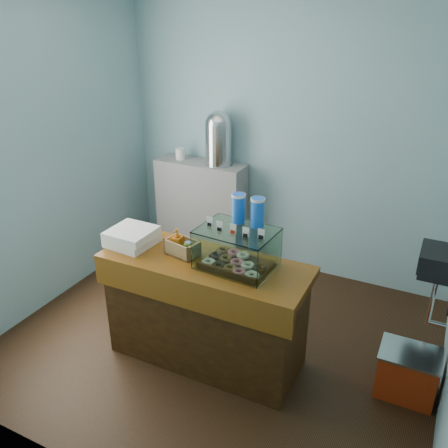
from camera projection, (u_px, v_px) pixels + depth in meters
The scene contains 9 objects.
ground at pixel (220, 339), 4.11m from camera, with size 3.50×3.50×0.00m, color black.
room_shell at pixel (223, 148), 3.39m from camera, with size 3.54×3.04×2.82m.
counter at pixel (205, 310), 3.71m from camera, with size 1.60×0.60×0.90m.
back_shelf at pixel (201, 209), 5.32m from camera, with size 1.00×0.32×1.10m, color gray.
display_case at pixel (238, 244), 3.41m from camera, with size 0.57×0.43×0.51m.
condiment_crate at pixel (181, 246), 3.60m from camera, with size 0.28×0.20×0.20m.
pastry_boxes at pixel (132, 237), 3.75m from camera, with size 0.36×0.36×0.13m.
coffee_urn at pixel (218, 137), 4.89m from camera, with size 0.31×0.31×0.57m.
red_cooler at pixel (407, 373), 3.46m from camera, with size 0.43×0.33×0.38m.
Camera 1 is at (1.50, -2.95, 2.63)m, focal length 38.00 mm.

